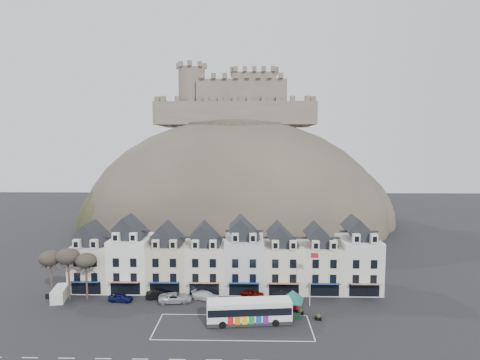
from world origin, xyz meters
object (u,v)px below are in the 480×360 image
Objects in this scene: bus_shelter at (293,296)px; car_white at (206,296)px; car_navy at (121,298)px; red_buoy at (297,307)px; white_van at (60,294)px; flagpole at (311,275)px; car_black at (160,294)px; car_silver at (175,298)px; car_maroon at (252,293)px; car_charcoal at (283,293)px; bus at (249,310)px.

bus_shelter is 1.25× the size of car_white.
bus_shelter is 28.24m from car_navy.
white_van reaches higher than red_buoy.
white_van is (-38.18, 4.90, -2.01)m from bus_shelter.
car_navy is at bearing 173.06° from red_buoy.
white_van reaches higher than car_white.
car_white is at bearing 173.07° from flagpole.
red_buoy is 28.79m from car_navy.
flagpole reaches higher than car_black.
car_navy is at bearing 82.51° from car_silver.
bus_shelter reaches higher than car_maroon.
flagpole is 1.85× the size of white_van.
car_charcoal is at bearing 112.09° from bus_shelter.
bus_shelter is at bearing -134.29° from flagpole.
white_van is at bearing 91.96° from car_navy.
car_black is (16.54, 0.95, -0.29)m from white_van.
car_maroon is at bearing 99.57° from car_charcoal.
flagpole reaches higher than car_silver.
car_maroon is at bearing -8.58° from white_van.
car_navy is 21.89m from car_maroon.
white_van is 16.57m from car_black.
red_buoy reaches higher than car_maroon.
car_maroon is at bearing 159.18° from flagpole.
car_navy is at bearing 116.97° from car_white.
flagpole reaches higher than red_buoy.
bus reaches higher than car_silver.
car_black is (-15.05, 8.46, -1.16)m from bus.
car_navy is at bearing 178.09° from flagpole.
car_white is (13.97, 1.04, 0.02)m from car_navy.
bus is at bearing -131.39° from car_black.
car_navy is 9.05m from car_silver.
car_white is at bearing 162.81° from red_buoy.
white_van reaches higher than car_black.
car_silver is at bearing -128.96° from car_black.
red_buoy is at bearing 19.99° from bus.
bus_shelter reaches higher than car_black.
bus reaches higher than car_charcoal.
car_black reaches higher than car_navy.
flagpole is 2.39× the size of car_charcoal.
car_black is (-21.65, 5.85, -2.30)m from bus_shelter.
bus_shelter is 1.23× the size of white_van.
car_charcoal is at bearing -89.54° from car_silver.
white_van is 32.20m from car_maroon.
white_van is at bearing 110.42° from car_maroon.
car_white is (-17.08, 2.08, -4.46)m from flagpole.
bus is 3.09× the size of car_maroon.
car_maroon is at bearing 146.40° from bus_shelter.
car_charcoal is (37.34, 1.98, -0.42)m from white_van.
car_white is (-7.23, 8.03, -1.21)m from bus.
car_black is (6.15, 1.47, 0.08)m from car_navy.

